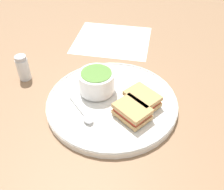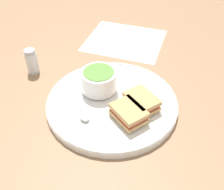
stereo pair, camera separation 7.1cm
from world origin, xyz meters
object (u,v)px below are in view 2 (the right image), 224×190
object	(u,v)px
soup_bowl	(99,80)
sandwich_half_far	(142,101)
sandwich_half_near	(129,113)
salt_shaker	(32,61)
spoon	(83,114)

from	to	relation	value
soup_bowl	sandwich_half_far	distance (m)	0.14
sandwich_half_near	sandwich_half_far	xyz separation A→B (m)	(-0.04, 0.04, 0.00)
soup_bowl	salt_shaker	distance (m)	0.24
sandwich_half_far	salt_shaker	bearing A→B (deg)	-125.61
sandwich_half_near	sandwich_half_far	size ratio (longest dim) A/B	1.00
salt_shaker	sandwich_half_far	bearing A→B (deg)	54.39
soup_bowl	sandwich_half_far	world-z (taller)	soup_bowl
sandwich_half_far	soup_bowl	bearing A→B (deg)	-128.98
spoon	sandwich_half_far	size ratio (longest dim) A/B	1.17
sandwich_half_near	soup_bowl	bearing A→B (deg)	-152.27
spoon	sandwich_half_near	size ratio (longest dim) A/B	1.17
soup_bowl	sandwich_half_near	distance (m)	0.14
sandwich_half_far	salt_shaker	distance (m)	0.38
sandwich_half_far	salt_shaker	world-z (taller)	salt_shaker
soup_bowl	spoon	xyz separation A→B (m)	(0.10, -0.05, -0.03)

